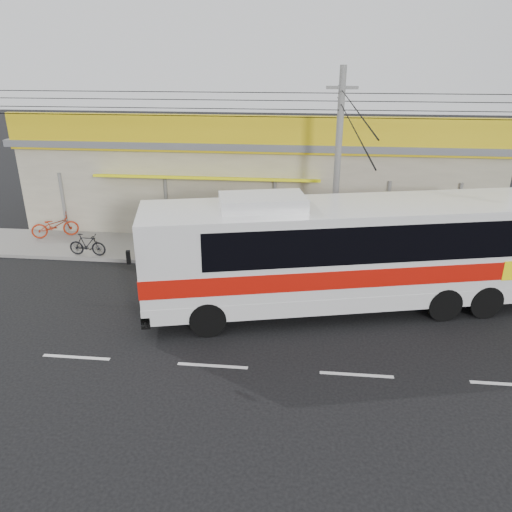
# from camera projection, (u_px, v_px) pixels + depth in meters

# --- Properties ---
(ground) EXTENTS (120.00, 120.00, 0.00)m
(ground) POSITION_uv_depth(u_px,v_px,m) (227.00, 322.00, 16.33)
(ground) COLOR black
(ground) RESTS_ON ground
(sidewalk) EXTENTS (30.00, 3.20, 0.15)m
(sidewalk) POSITION_uv_depth(u_px,v_px,m) (249.00, 252.00, 21.82)
(sidewalk) COLOR slate
(sidewalk) RESTS_ON ground
(lane_markings) EXTENTS (50.00, 0.12, 0.01)m
(lane_markings) POSITION_uv_depth(u_px,v_px,m) (213.00, 366.00, 14.03)
(lane_markings) COLOR silver
(lane_markings) RESTS_ON ground
(storefront_building) EXTENTS (22.60, 9.20, 5.70)m
(storefront_building) POSITION_uv_depth(u_px,v_px,m) (261.00, 173.00, 26.07)
(storefront_building) COLOR gray
(storefront_building) RESTS_ON ground
(coach_bus) EXTENTS (13.51, 5.78, 4.08)m
(coach_bus) POSITION_uv_depth(u_px,v_px,m) (351.00, 248.00, 16.45)
(coach_bus) COLOR silver
(coach_bus) RESTS_ON ground
(motorbike_red) EXTENTS (2.19, 1.54, 1.09)m
(motorbike_red) POSITION_uv_depth(u_px,v_px,m) (55.00, 226.00, 23.17)
(motorbike_red) COLOR #98220B
(motorbike_red) RESTS_ON sidewalk
(motorbike_dark) EXTENTS (1.61, 0.49, 0.96)m
(motorbike_dark) POSITION_uv_depth(u_px,v_px,m) (87.00, 245.00, 21.07)
(motorbike_dark) COLOR black
(motorbike_dark) RESTS_ON sidewalk
(utility_pole) EXTENTS (34.00, 14.00, 7.76)m
(utility_pole) POSITION_uv_depth(u_px,v_px,m) (341.00, 104.00, 18.29)
(utility_pole) COLOR slate
(utility_pole) RESTS_ON ground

